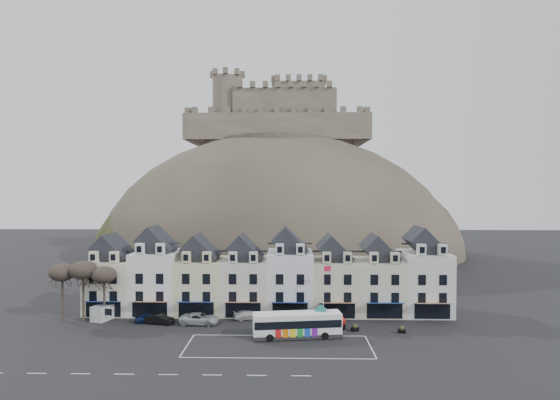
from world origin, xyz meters
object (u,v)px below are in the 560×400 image
(red_buoy, at_px, (340,322))
(car_white, at_px, (249,315))
(bus_shelter, at_px, (321,311))
(flagpole, at_px, (324,290))
(car_black, at_px, (160,319))
(car_silver, at_px, (199,319))
(bus, at_px, (297,324))
(car_maroon, at_px, (282,314))
(car_charcoal, at_px, (324,315))
(white_van, at_px, (107,311))
(car_navy, at_px, (149,318))

(red_buoy, relative_size, car_white, 0.38)
(bus_shelter, height_order, flagpole, flagpole)
(car_black, height_order, car_silver, car_silver)
(red_buoy, xyz_separation_m, car_black, (-24.97, 1.69, -0.21))
(bus, xyz_separation_m, car_maroon, (-1.98, 7.61, -1.05))
(car_silver, bearing_deg, car_white, -66.84)
(flagpole, bearing_deg, red_buoy, -47.56)
(car_black, distance_m, car_charcoal, 23.29)
(bus_shelter, xyz_separation_m, car_white, (-9.97, 6.36, -2.40))
(white_van, distance_m, car_black, 8.79)
(bus, height_order, red_buoy, bus)
(red_buoy, bearing_deg, car_charcoal, 113.52)
(bus_shelter, bearing_deg, white_van, 175.71)
(car_charcoal, bearing_deg, flagpole, -167.95)
(car_navy, xyz_separation_m, car_white, (13.93, 1.87, 0.01))
(car_black, bearing_deg, car_charcoal, -72.25)
(car_white, bearing_deg, white_van, 70.84)
(bus_shelter, distance_m, car_maroon, 8.47)
(car_maroon, bearing_deg, bus_shelter, -126.92)
(car_white, bearing_deg, bus_shelter, -141.71)
(white_van, xyz_separation_m, car_charcoal, (31.57, -0.00, -0.36))
(car_maroon, bearing_deg, car_white, 104.48)
(red_buoy, relative_size, flagpole, 0.21)
(car_navy, relative_size, car_charcoal, 0.86)
(bus, xyz_separation_m, bus_shelter, (3.10, 1.25, 1.31))
(bus_shelter, relative_size, car_charcoal, 1.41)
(car_maroon, bearing_deg, car_charcoal, -75.52)
(bus_shelter, xyz_separation_m, car_silver, (-16.62, 3.86, -2.29))
(car_black, relative_size, car_maroon, 1.01)
(car_charcoal, bearing_deg, car_black, 114.33)
(bus_shelter, xyz_separation_m, red_buoy, (2.80, 2.17, -2.17))
(car_black, relative_size, car_charcoal, 0.94)
(bus_shelter, xyz_separation_m, white_van, (-30.60, 6.36, -1.97))
(bus_shelter, distance_m, white_van, 31.31)
(car_white, relative_size, car_maroon, 1.10)
(bus, relative_size, car_charcoal, 2.62)
(red_buoy, bearing_deg, car_black, 176.14)
(white_van, relative_size, car_white, 1.14)
(white_van, xyz_separation_m, car_silver, (13.98, -2.50, -0.32))
(car_silver, bearing_deg, car_maroon, -75.22)
(flagpole, bearing_deg, car_silver, -178.23)
(bus, relative_size, white_van, 2.23)
(car_white, bearing_deg, red_buoy, -127.32)
(bus, height_order, car_silver, bus)
(car_white, bearing_deg, car_maroon, -109.16)
(white_van, xyz_separation_m, car_white, (20.63, -0.00, -0.43))
(white_van, relative_size, car_charcoal, 1.18)
(white_van, bearing_deg, flagpole, 14.87)
(bus, distance_m, car_black, 19.78)
(flagpole, relative_size, car_black, 2.04)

